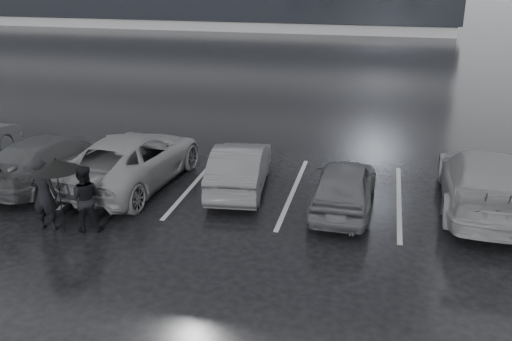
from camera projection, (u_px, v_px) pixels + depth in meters
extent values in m
plane|color=black|center=(250.00, 230.00, 13.29)|extent=(160.00, 160.00, 0.00)
imported|color=black|center=(344.00, 185.00, 14.19)|extent=(1.56, 3.72, 1.26)
imported|color=#292A2C|center=(240.00, 167.00, 15.41)|extent=(1.76, 3.98, 1.27)
imported|color=#515154|center=(132.00, 159.00, 15.76)|extent=(2.82, 5.33, 1.43)
imported|color=black|center=(53.00, 159.00, 15.95)|extent=(2.73, 4.86, 1.33)
imported|color=#515154|center=(484.00, 180.00, 14.19)|extent=(2.32, 5.21, 1.49)
imported|color=black|center=(44.00, 195.00, 13.03)|extent=(0.65, 0.45, 1.71)
imported|color=black|center=(84.00, 199.00, 13.01)|extent=(0.93, 0.82, 1.58)
cylinder|color=black|center=(61.00, 200.00, 12.98)|extent=(0.02, 0.02, 1.54)
cone|color=black|center=(56.00, 165.00, 12.67)|extent=(1.06, 1.06, 0.27)
sphere|color=black|center=(55.00, 159.00, 12.62)|extent=(0.05, 0.05, 0.05)
cube|color=#959497|center=(18.00, 167.00, 17.19)|extent=(0.12, 5.00, 0.00)
cube|color=#959497|center=(103.00, 175.00, 16.61)|extent=(0.12, 5.00, 0.00)
cube|color=#959497|center=(195.00, 183.00, 16.03)|extent=(0.12, 5.00, 0.00)
cube|color=#959497|center=(293.00, 191.00, 15.45)|extent=(0.12, 5.00, 0.00)
cube|color=#959497|center=(399.00, 201.00, 14.87)|extent=(0.12, 5.00, 0.00)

